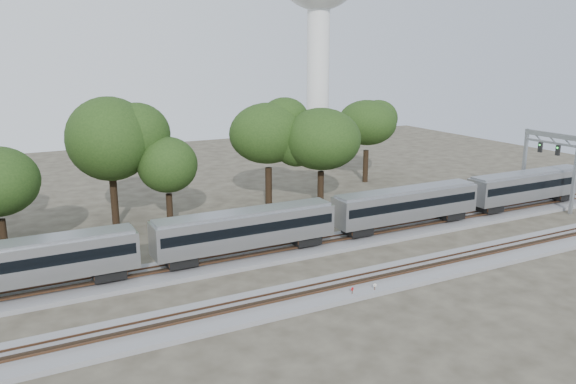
# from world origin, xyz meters

# --- Properties ---
(ground) EXTENTS (160.00, 160.00, 0.00)m
(ground) POSITION_xyz_m (0.00, 0.00, 0.00)
(ground) COLOR #383328
(ground) RESTS_ON ground
(track_far) EXTENTS (160.00, 5.00, 0.73)m
(track_far) POSITION_xyz_m (0.00, 6.00, 0.21)
(track_far) COLOR slate
(track_far) RESTS_ON ground
(track_near) EXTENTS (160.00, 5.00, 0.73)m
(track_near) POSITION_xyz_m (0.00, -4.00, 0.21)
(track_near) COLOR slate
(track_near) RESTS_ON ground
(train) EXTENTS (91.79, 3.17, 4.67)m
(train) POSITION_xyz_m (0.89, 6.00, 3.25)
(train) COLOR #ABADB2
(train) RESTS_ON ground
(switch_stand_red) EXTENTS (0.30, 0.13, 0.98)m
(switch_stand_red) POSITION_xyz_m (4.90, -5.79, 0.62)
(switch_stand_red) COLOR #512D19
(switch_stand_red) RESTS_ON ground
(switch_stand_white) EXTENTS (0.30, 0.06, 0.95)m
(switch_stand_white) POSITION_xyz_m (6.97, -5.98, 0.61)
(switch_stand_white) COLOR #512D19
(switch_stand_white) RESTS_ON ground
(switch_lever) EXTENTS (0.57, 0.45, 0.30)m
(switch_lever) POSITION_xyz_m (5.81, -5.80, 0.15)
(switch_lever) COLOR #512D19
(switch_lever) RESTS_ON ground
(water_tower) EXTENTS (13.43, 13.43, 37.19)m
(water_tower) POSITION_xyz_m (30.00, 42.75, 27.55)
(water_tower) COLOR silver
(water_tower) RESTS_ON ground
(signal_gantry) EXTENTS (0.66, 7.87, 9.57)m
(signal_gantry) POSITION_xyz_m (42.30, 6.00, 6.97)
(signal_gantry) COLOR gray
(signal_gantry) RESTS_ON ground
(tree_3) EXTENTS (10.13, 10.13, 14.28)m
(tree_3) POSITION_xyz_m (-8.04, 23.34, 9.95)
(tree_3) COLOR black
(tree_3) RESTS_ON ground
(tree_4) EXTENTS (7.31, 7.31, 10.30)m
(tree_4) POSITION_xyz_m (-2.71, 19.69, 7.17)
(tree_4) COLOR black
(tree_4) RESTS_ON ground
(tree_5) EXTENTS (9.60, 9.60, 13.54)m
(tree_5) POSITION_xyz_m (10.99, 22.47, 9.44)
(tree_5) COLOR black
(tree_5) RESTS_ON ground
(tree_6) EXTENTS (8.99, 8.99, 12.67)m
(tree_6) POSITION_xyz_m (16.48, 18.75, 8.83)
(tree_6) COLOR black
(tree_6) RESTS_ON ground
(tree_7) EXTENTS (9.20, 9.20, 12.97)m
(tree_7) POSITION_xyz_m (30.24, 28.51, 9.03)
(tree_7) COLOR black
(tree_7) RESTS_ON ground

